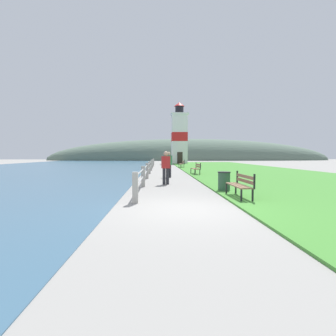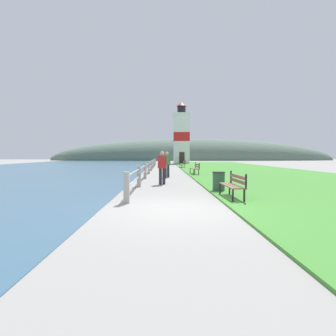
# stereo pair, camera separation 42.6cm
# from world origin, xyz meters

# --- Properties ---
(ground_plane) EXTENTS (160.00, 160.00, 0.00)m
(ground_plane) POSITION_xyz_m (0.00, 0.00, 0.00)
(ground_plane) COLOR gray
(grass_verge) EXTENTS (12.00, 54.73, 0.06)m
(grass_verge) POSITION_xyz_m (7.59, 18.24, 0.03)
(grass_verge) COLOR #428433
(grass_verge) RESTS_ON ground_plane
(water_strip) EXTENTS (24.00, 87.58, 0.01)m
(water_strip) POSITION_xyz_m (-14.09, 18.24, 0.01)
(water_strip) COLOR #385B75
(water_strip) RESTS_ON ground_plane
(seawall_railing) EXTENTS (0.18, 30.20, 1.01)m
(seawall_railing) POSITION_xyz_m (-1.49, 16.01, 0.58)
(seawall_railing) COLOR #A8A399
(seawall_railing) RESTS_ON ground_plane
(park_bench_near) EXTENTS (0.50, 1.79, 0.94)m
(park_bench_near) POSITION_xyz_m (2.16, 1.73, 0.54)
(park_bench_near) COLOR brown
(park_bench_near) RESTS_ON ground_plane
(park_bench_midway) EXTENTS (0.54, 1.94, 0.94)m
(park_bench_midway) POSITION_xyz_m (2.18, 12.86, 0.54)
(park_bench_midway) COLOR brown
(park_bench_midway) RESTS_ON ground_plane
(park_bench_far) EXTENTS (0.54, 1.83, 0.94)m
(park_bench_far) POSITION_xyz_m (2.02, 23.43, 0.54)
(park_bench_far) COLOR brown
(park_bench_far) RESTS_ON ground_plane
(lighthouse) EXTENTS (3.03, 3.03, 10.63)m
(lighthouse) POSITION_xyz_m (2.86, 38.32, 4.75)
(lighthouse) COLOR white
(lighthouse) RESTS_ON ground_plane
(person_strolling) EXTENTS (0.48, 0.35, 1.76)m
(person_strolling) POSITION_xyz_m (-0.07, 10.37, 0.95)
(person_strolling) COLOR #28282D
(person_strolling) RESTS_ON ground_plane
(person_by_railing) EXTENTS (0.47, 0.33, 1.73)m
(person_by_railing) POSITION_xyz_m (-0.37, 6.28, 0.94)
(person_by_railing) COLOR #28282D
(person_by_railing) RESTS_ON ground_plane
(trash_bin) EXTENTS (0.54, 0.54, 0.84)m
(trash_bin) POSITION_xyz_m (2.02, 3.56, 0.42)
(trash_bin) COLOR #2D5138
(trash_bin) RESTS_ON ground_plane
(distant_hillside) EXTENTS (80.00, 16.00, 12.00)m
(distant_hillside) POSITION_xyz_m (8.00, 66.49, 0.00)
(distant_hillside) COLOR #566B5B
(distant_hillside) RESTS_ON ground_plane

